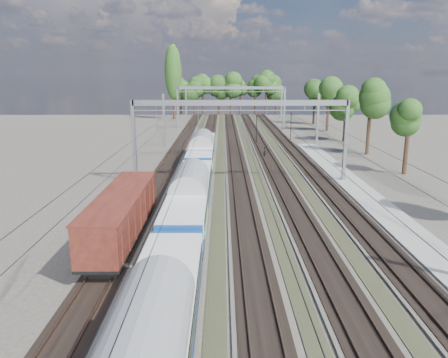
{
  "coord_description": "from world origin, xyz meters",
  "views": [
    {
      "loc": [
        -1.92,
        -16.99,
        11.78
      ],
      "look_at": [
        -1.77,
        19.92,
        2.8
      ],
      "focal_mm": 35.0,
      "sensor_mm": 36.0,
      "label": 1
    }
  ],
  "objects_px": {
    "freight_boxcar": "(122,214)",
    "worker": "(265,152)",
    "signal_far": "(291,122)",
    "emu_train": "(190,191)",
    "signal_near": "(257,124)"
  },
  "relations": [
    {
      "from": "signal_near",
      "to": "emu_train",
      "type": "bearing_deg",
      "value": -110.66
    },
    {
      "from": "emu_train",
      "to": "signal_far",
      "type": "height_order",
      "value": "signal_far"
    },
    {
      "from": "emu_train",
      "to": "worker",
      "type": "bearing_deg",
      "value": 72.75
    },
    {
      "from": "signal_far",
      "to": "freight_boxcar",
      "type": "bearing_deg",
      "value": -105.16
    },
    {
      "from": "emu_train",
      "to": "worker",
      "type": "relative_size",
      "value": 40.48
    },
    {
      "from": "emu_train",
      "to": "worker",
      "type": "height_order",
      "value": "emu_train"
    },
    {
      "from": "freight_boxcar",
      "to": "worker",
      "type": "distance_m",
      "value": 35.0
    },
    {
      "from": "freight_boxcar",
      "to": "signal_near",
      "type": "xyz_separation_m",
      "value": [
        12.83,
        43.79,
        1.3
      ]
    },
    {
      "from": "emu_train",
      "to": "signal_near",
      "type": "xyz_separation_m",
      "value": [
        8.33,
        39.34,
        0.89
      ]
    },
    {
      "from": "worker",
      "to": "signal_far",
      "type": "xyz_separation_m",
      "value": [
        6.13,
        15.91,
        2.48
      ]
    },
    {
      "from": "signal_near",
      "to": "worker",
      "type": "bearing_deg",
      "value": -96.98
    },
    {
      "from": "freight_boxcar",
      "to": "signal_far",
      "type": "xyz_separation_m",
      "value": [
        19.31,
        48.31,
        1.11
      ]
    },
    {
      "from": "emu_train",
      "to": "signal_near",
      "type": "bearing_deg",
      "value": 78.04
    },
    {
      "from": "signal_near",
      "to": "signal_far",
      "type": "height_order",
      "value": "signal_near"
    },
    {
      "from": "freight_boxcar",
      "to": "signal_far",
      "type": "relative_size",
      "value": 2.66
    }
  ]
}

